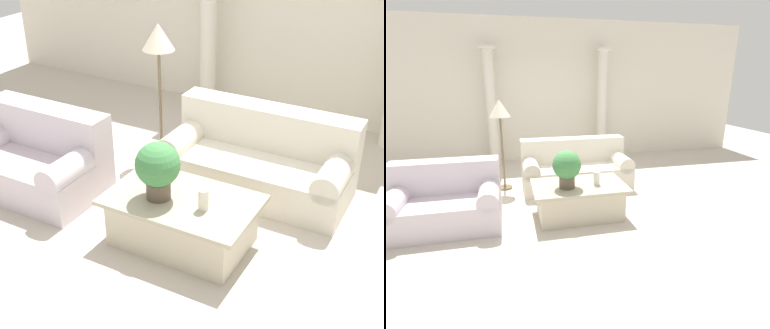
{
  "view_description": "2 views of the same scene",
  "coord_description": "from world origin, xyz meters",
  "views": [
    {
      "loc": [
        1.96,
        -3.86,
        2.98
      ],
      "look_at": [
        -0.09,
        -0.1,
        0.63
      ],
      "focal_mm": 50.0,
      "sensor_mm": 36.0,
      "label": 1
    },
    {
      "loc": [
        -0.94,
        -4.34,
        1.97
      ],
      "look_at": [
        0.1,
        0.08,
        0.62
      ],
      "focal_mm": 28.0,
      "sensor_mm": 36.0,
      "label": 2
    }
  ],
  "objects": [
    {
      "name": "ground_plane",
      "position": [
        0.0,
        0.0,
        0.0
      ],
      "size": [
        16.0,
        16.0,
        0.0
      ],
      "primitive_type": "plane",
      "color": "beige"
    },
    {
      "name": "sofa_long",
      "position": [
        0.22,
        0.81,
        0.34
      ],
      "size": [
        1.93,
        0.88,
        0.86
      ],
      "color": "beige",
      "rests_on": "ground_plane"
    },
    {
      "name": "loveseat",
      "position": [
        -1.83,
        -0.3,
        0.34
      ],
      "size": [
        1.44,
        0.88,
        0.86
      ],
      "color": "silver",
      "rests_on": "ground_plane"
    },
    {
      "name": "coffee_table",
      "position": [
        -0.01,
        -0.43,
        0.24
      ],
      "size": [
        1.33,
        0.84,
        0.48
      ],
      "color": "beige",
      "rests_on": "ground_plane"
    },
    {
      "name": "potted_plant",
      "position": [
        -0.2,
        -0.51,
        0.78
      ],
      "size": [
        0.39,
        0.39,
        0.53
      ],
      "color": "brown",
      "rests_on": "coffee_table"
    },
    {
      "name": "pillar_candle",
      "position": [
        0.23,
        -0.49,
        0.57
      ],
      "size": [
        0.09,
        0.09,
        0.19
      ],
      "color": "silver",
      "rests_on": "coffee_table"
    },
    {
      "name": "floor_lamp",
      "position": [
        -1.07,
        0.94,
        1.34
      ],
      "size": [
        0.36,
        0.36,
        1.59
      ],
      "color": "brown",
      "rests_on": "ground_plane"
    },
    {
      "name": "column_left",
      "position": [
        -1.27,
        2.52,
        1.31
      ],
      "size": [
        0.31,
        0.31,
        2.56
      ],
      "color": "silver",
      "rests_on": "ground_plane"
    }
  ]
}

